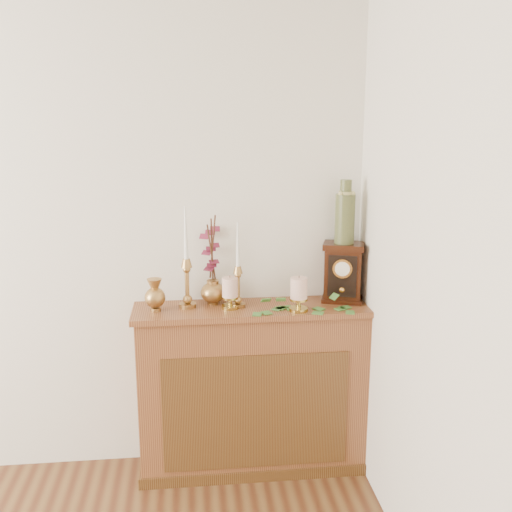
{
  "coord_description": "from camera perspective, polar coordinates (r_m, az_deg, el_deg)",
  "views": [
    {
      "loc": [
        1.09,
        -0.86,
        1.91
      ],
      "look_at": [
        1.41,
        2.05,
        1.21
      ],
      "focal_mm": 42.0,
      "sensor_mm": 36.0,
      "label": 1
    }
  ],
  "objects": [
    {
      "name": "bud_vase",
      "position": [
        3.07,
        -9.6,
        -3.72
      ],
      "size": [
        0.11,
        0.11,
        0.17
      ],
      "rotation": [
        0.0,
        0.0,
        -0.11
      ],
      "color": "#A37A41",
      "rests_on": "console_shelf"
    },
    {
      "name": "pillar_candle_right",
      "position": [
        3.04,
        4.1,
        -3.49
      ],
      "size": [
        0.1,
        0.1,
        0.19
      ],
      "rotation": [
        0.0,
        0.0,
        -0.01
      ],
      "color": "#B4983F",
      "rests_on": "console_shelf"
    },
    {
      "name": "ivy_garland",
      "position": [
        3.06,
        2.6,
        -4.95
      ],
      "size": [
        0.51,
        0.24,
        0.09
      ],
      "rotation": [
        0.0,
        0.0,
        -0.07
      ],
      "color": "#3D742C",
      "rests_on": "console_shelf"
    },
    {
      "name": "console_shelf",
      "position": [
        3.31,
        -0.32,
        -12.94
      ],
      "size": [
        1.24,
        0.34,
        0.93
      ],
      "color": "brown",
      "rests_on": "ground"
    },
    {
      "name": "candlestick_left",
      "position": [
        3.08,
        -6.61,
        -1.82
      ],
      "size": [
        0.09,
        0.09,
        0.53
      ],
      "rotation": [
        0.0,
        0.0,
        0.3
      ],
      "color": "#A37A41",
      "rests_on": "console_shelf"
    },
    {
      "name": "candlestick_center",
      "position": [
        3.08,
        -1.73,
        -2.29
      ],
      "size": [
        0.07,
        0.07,
        0.45
      ],
      "rotation": [
        0.0,
        0.0,
        -0.33
      ],
      "color": "#A37A41",
      "rests_on": "console_shelf"
    },
    {
      "name": "ceramic_vase",
      "position": [
        3.14,
        8.47,
        3.88
      ],
      "size": [
        0.1,
        0.1,
        0.33
      ],
      "rotation": [
        0.0,
        0.0,
        -0.31
      ],
      "color": "#1B3726",
      "rests_on": "mantel_clock"
    },
    {
      "name": "ginger_jar",
      "position": [
        3.15,
        -4.27,
        -0.61
      ],
      "size": [
        0.2,
        0.21,
        0.48
      ],
      "rotation": [
        0.0,
        0.0,
        -0.19
      ],
      "color": "#A37A41",
      "rests_on": "console_shelf"
    },
    {
      "name": "mantel_clock",
      "position": [
        3.21,
        8.28,
        -1.6
      ],
      "size": [
        0.25,
        0.21,
        0.32
      ],
      "rotation": [
        0.0,
        0.0,
        -0.31
      ],
      "color": "#36170A",
      "rests_on": "console_shelf"
    },
    {
      "name": "pillar_candle_left",
      "position": [
        3.07,
        -2.49,
        -3.37
      ],
      "size": [
        0.09,
        0.09,
        0.18
      ],
      "rotation": [
        0.0,
        0.0,
        -0.03
      ],
      "color": "#B4983F",
      "rests_on": "console_shelf"
    }
  ]
}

